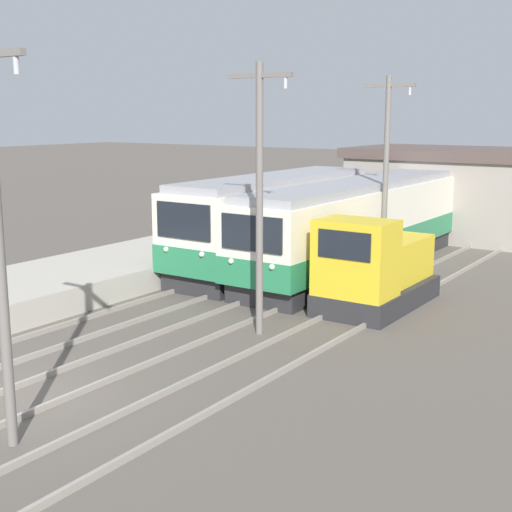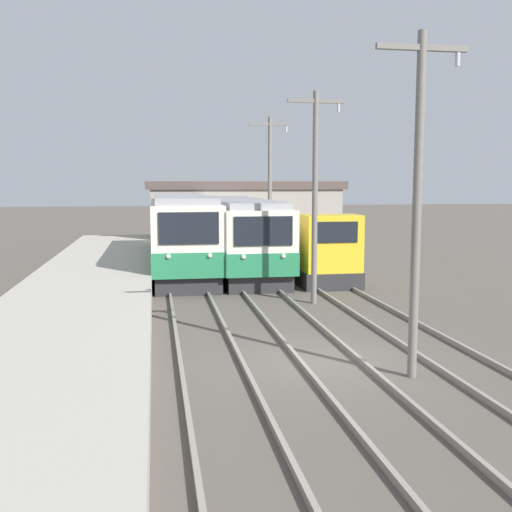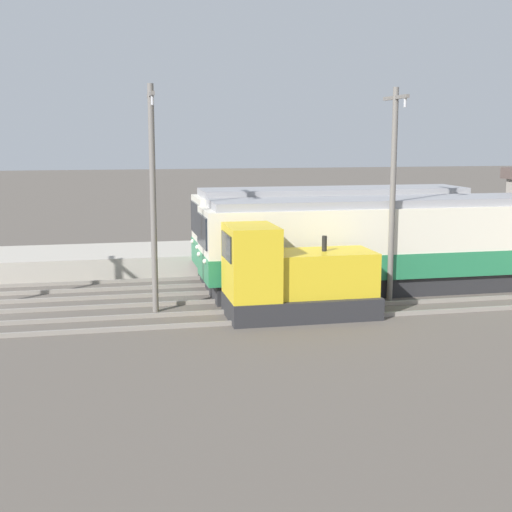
% 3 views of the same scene
% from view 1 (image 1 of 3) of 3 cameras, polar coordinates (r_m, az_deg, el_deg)
% --- Properties ---
extents(ground_plane, '(200.00, 200.00, 0.00)m').
position_cam_1_polar(ground_plane, '(16.58, -18.46, -10.82)').
color(ground_plane, '#564F47').
extents(track_center, '(1.54, 60.00, 0.14)m').
position_cam_1_polar(track_center, '(16.40, -18.04, -10.78)').
color(track_center, gray).
rests_on(track_center, ground).
extents(track_right, '(1.54, 60.00, 0.14)m').
position_cam_1_polar(track_right, '(14.31, -10.40, -13.74)').
color(track_right, gray).
rests_on(track_right, ground).
extents(commuter_train_left, '(2.84, 11.39, 3.70)m').
position_cam_1_polar(commuter_train_left, '(28.24, 1.56, 2.45)').
color(commuter_train_left, '#28282B').
rests_on(commuter_train_left, ground).
extents(commuter_train_center, '(2.84, 14.81, 3.51)m').
position_cam_1_polar(commuter_train_center, '(28.28, 8.10, 2.19)').
color(commuter_train_center, '#28282B').
rests_on(commuter_train_center, ground).
extents(shunting_locomotive, '(2.40, 4.87, 3.00)m').
position_cam_1_polar(shunting_locomotive, '(22.81, 9.47, -1.17)').
color(shunting_locomotive, '#28282B').
rests_on(shunting_locomotive, ground).
extents(catenary_mast_mid, '(2.00, 0.20, 7.41)m').
position_cam_1_polar(catenary_mast_mid, '(19.35, 0.30, 5.24)').
color(catenary_mast_mid, slate).
rests_on(catenary_mast_mid, ground).
extents(catenary_mast_far, '(2.00, 0.20, 7.41)m').
position_cam_1_polar(catenary_mast_far, '(26.60, 10.36, 6.73)').
color(catenary_mast_far, slate).
rests_on(catenary_mast_far, ground).
extents(station_building, '(12.60, 6.30, 4.38)m').
position_cam_1_polar(station_building, '(36.87, 17.48, 4.80)').
color(station_building, gray).
rests_on(station_building, ground).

